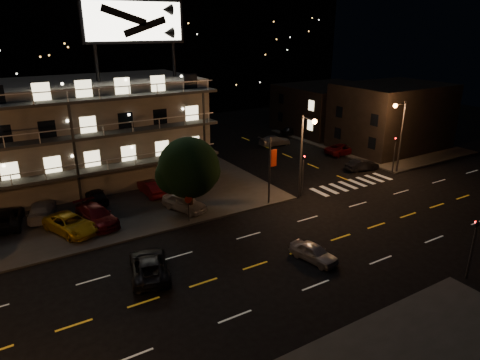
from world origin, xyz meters
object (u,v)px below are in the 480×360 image
lot_car_2 (71,224)px  lot_car_4 (184,202)px  lot_car_7 (42,210)px  road_car_east (314,252)px  side_car_0 (362,165)px  road_car_west (149,266)px  tree (188,170)px

lot_car_2 → lot_car_4: 9.49m
lot_car_7 → road_car_east: (15.31, -17.32, -0.22)m
lot_car_4 → side_car_0: 22.02m
lot_car_7 → side_car_0: lot_car_7 is taller
side_car_0 → lot_car_7: bearing=91.4°
lot_car_2 → side_car_0: bearing=-22.9°
lot_car_2 → road_car_west: 9.49m
tree → side_car_0: tree is taller
road_car_west → lot_car_4: bearing=-112.1°
lot_car_7 → road_car_east: size_ratio=1.31×
road_car_east → road_car_west: (-10.55, 4.19, 0.09)m
lot_car_2 → lot_car_7: (-1.57, 4.19, -0.01)m
side_car_0 → road_car_west: (-28.29, -8.20, 0.07)m
lot_car_7 → side_car_0: size_ratio=1.23×
tree → road_car_west: tree is taller
tree → road_car_east: 12.73m
lot_car_2 → lot_car_7: 4.47m
side_car_0 → road_car_west: road_car_west is taller
lot_car_2 → lot_car_4: bearing=-25.6°
road_car_west → lot_car_2: bearing=-55.3°
lot_car_2 → road_car_west: bearing=-92.0°
lot_car_7 → lot_car_2: bearing=123.8°
side_car_0 → lot_car_2: bearing=98.5°
lot_car_2 → side_car_0: (31.48, -0.73, -0.21)m
lot_car_4 → road_car_west: lot_car_4 is taller
lot_car_4 → road_car_east: bearing=-93.1°
lot_car_2 → road_car_west: lot_car_2 is taller
lot_car_7 → road_car_east: bearing=144.8°
lot_car_4 → lot_car_2: bearing=154.0°
lot_car_4 → lot_car_7: bearing=134.3°
tree → side_car_0: size_ratio=1.75×
lot_car_4 → road_car_west: bearing=-149.2°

